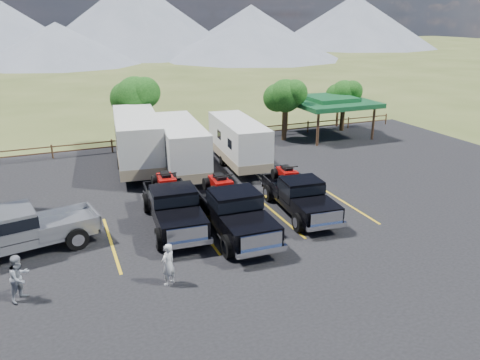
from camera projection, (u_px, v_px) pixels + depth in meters
name	position (u px, v px, depth m)	size (l,w,h in m)	color
ground	(278.00, 261.00, 18.79)	(320.00, 320.00, 0.00)	#435122
asphalt_lot	(248.00, 231.00, 21.40)	(44.00, 34.00, 0.04)	black
stall_lines	(240.00, 222.00, 22.27)	(12.12, 5.50, 0.01)	gold
tree_ne_a	(285.00, 96.00, 35.66)	(3.11, 2.92, 4.76)	black
tree_ne_b	(344.00, 94.00, 38.78)	(2.77, 2.59, 4.27)	black
tree_north	(135.00, 96.00, 33.39)	(3.46, 3.24, 5.25)	black
rail_fence	(193.00, 137.00, 35.45)	(36.12, 0.12, 1.00)	brown
pavilion	(330.00, 102.00, 37.31)	(6.20, 6.20, 3.22)	brown
mountain_range	(40.00, 21.00, 105.99)	(209.00, 71.00, 20.00)	slate
rig_left	(173.00, 204.00, 21.61)	(2.62, 6.56, 2.15)	black
rig_center	(233.00, 209.00, 21.03)	(2.52, 6.76, 2.24)	black
rig_right	(299.00, 194.00, 23.08)	(2.52, 6.15, 2.01)	black
trailer_left	(137.00, 141.00, 29.30)	(3.44, 9.98, 3.45)	white
trailer_center	(180.00, 147.00, 28.49)	(3.02, 9.21, 3.19)	white
trailer_right	(238.00, 142.00, 30.08)	(2.71, 8.56, 2.96)	white
pickup_silver	(18.00, 230.00, 19.08)	(6.75, 3.26, 1.94)	gray
person_a	(168.00, 264.00, 16.87)	(0.59, 0.39, 1.63)	silver
person_b	(20.00, 278.00, 15.96)	(0.82, 0.64, 1.69)	gray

